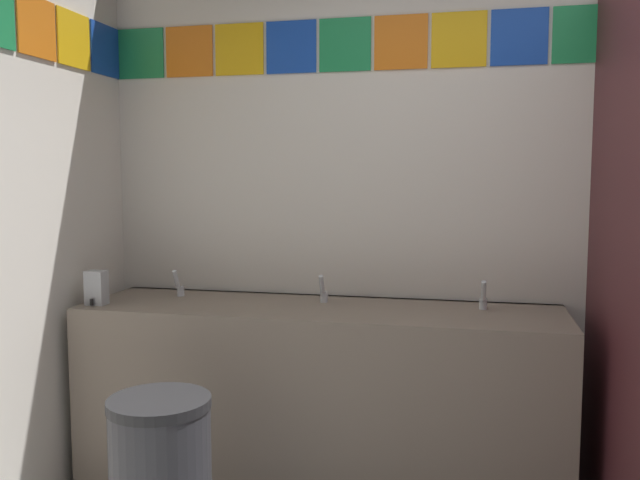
# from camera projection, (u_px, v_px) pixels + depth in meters

# --- Properties ---
(wall_back) EXTENTS (4.31, 0.09, 2.89)m
(wall_back) POSITION_uv_depth(u_px,v_px,m) (545.00, 178.00, 3.10)
(wall_back) COLOR silver
(wall_back) RESTS_ON ground_plane
(vanity_counter) EXTENTS (2.20, 0.61, 0.86)m
(vanity_counter) POSITION_uv_depth(u_px,v_px,m) (319.00, 395.00, 3.09)
(vanity_counter) COLOR gray
(vanity_counter) RESTS_ON ground_plane
(faucet_left) EXTENTS (0.04, 0.10, 0.14)m
(faucet_left) POSITION_uv_depth(u_px,v_px,m) (179.00, 286.00, 3.29)
(faucet_left) COLOR silver
(faucet_left) RESTS_ON vanity_counter
(faucet_center) EXTENTS (0.04, 0.10, 0.14)m
(faucet_center) POSITION_uv_depth(u_px,v_px,m) (323.00, 292.00, 3.13)
(faucet_center) COLOR silver
(faucet_center) RESTS_ON vanity_counter
(faucet_right) EXTENTS (0.04, 0.10, 0.14)m
(faucet_right) POSITION_uv_depth(u_px,v_px,m) (483.00, 298.00, 2.97)
(faucet_right) COLOR silver
(faucet_right) RESTS_ON vanity_counter
(soap_dispenser) EXTENTS (0.09, 0.09, 0.16)m
(soap_dispenser) POSITION_uv_depth(u_px,v_px,m) (96.00, 288.00, 3.09)
(soap_dispenser) COLOR #B7BABF
(soap_dispenser) RESTS_ON vanity_counter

